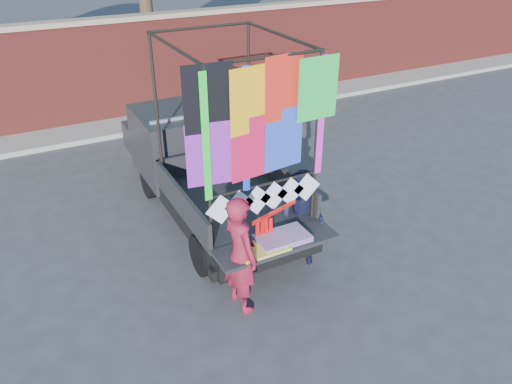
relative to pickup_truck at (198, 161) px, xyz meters
name	(u,v)px	position (x,y,z in m)	size (l,w,h in m)	color
ground	(251,252)	(0.09, -1.95, -0.83)	(90.00, 90.00, 0.00)	#38383A
brick_wall	(127,68)	(0.09, 5.05, 0.49)	(30.00, 0.45, 2.61)	maroon
curb	(140,123)	(0.09, 4.35, -0.77)	(30.00, 1.20, 0.12)	gray
pickup_truck	(198,161)	(0.00, 0.00, 0.00)	(2.09, 5.24, 3.30)	black
woman	(240,254)	(-0.58, -2.98, 0.02)	(0.62, 0.41, 1.71)	maroon
man	(302,218)	(0.70, -2.48, -0.06)	(0.75, 0.58, 1.54)	#141834
streamer_bundle	(268,225)	(-0.04, -2.74, 0.18)	(0.83, 0.29, 0.59)	red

